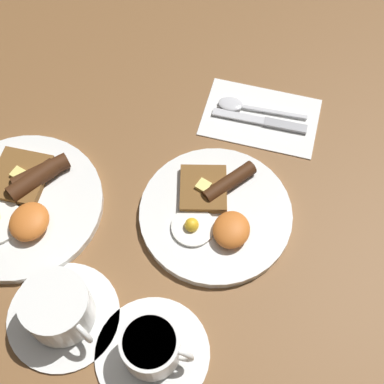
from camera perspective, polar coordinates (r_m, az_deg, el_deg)
name	(u,v)px	position (r m, az deg, el deg)	size (l,w,h in m)	color
ground_plane	(215,216)	(0.86, 2.51, -2.58)	(3.00, 3.00, 0.00)	brown
breakfast_plate_near	(216,212)	(0.85, 2.56, -2.17)	(0.24, 0.24, 0.04)	white
breakfast_plate_far	(22,202)	(0.90, -17.66, -0.99)	(0.26, 0.26, 0.05)	white
teacup_near	(152,349)	(0.76, -4.31, -16.38)	(0.16, 0.16, 0.07)	white
teacup_far	(59,310)	(0.79, -13.96, -12.11)	(0.16, 0.16, 0.08)	white
napkin	(261,117)	(0.97, 7.33, 7.96)	(0.13, 0.20, 0.01)	white
knife	(265,122)	(0.96, 7.79, 7.46)	(0.02, 0.17, 0.01)	silver
spoon	(240,106)	(0.98, 5.18, 9.14)	(0.03, 0.16, 0.01)	silver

